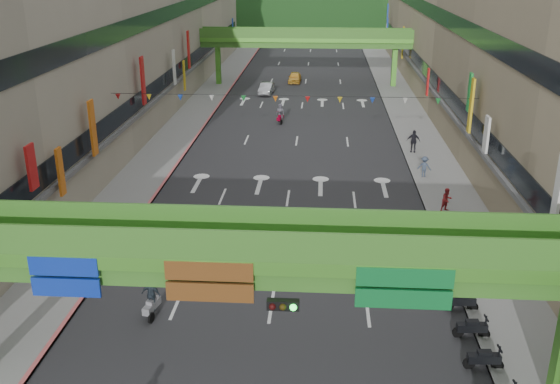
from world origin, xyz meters
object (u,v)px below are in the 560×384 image
object	(u,v)px
car_yellow	(295,77)
scooter_rider_mid	(339,228)
car_silver	(266,89)
overpass_near	(282,277)
pedestrian_red	(447,202)

from	to	relation	value
car_yellow	scooter_rider_mid	bearing A→B (deg)	-83.12
scooter_rider_mid	car_silver	size ratio (longest dim) A/B	0.51
overpass_near	car_silver	distance (m)	54.67
scooter_rider_mid	car_yellow	size ratio (longest dim) A/B	0.53
scooter_rider_mid	car_silver	distance (m)	41.48
overpass_near	pedestrian_red	bearing A→B (deg)	63.55
overpass_near	pedestrian_red	xyz separation A→B (m)	(9.31, 18.73, -4.44)
scooter_rider_mid	car_yellow	distance (m)	48.49
car_yellow	pedestrian_red	size ratio (longest dim) A/B	2.54
car_silver	overpass_near	bearing A→B (deg)	-79.57
car_silver	car_yellow	bearing A→B (deg)	72.89
overpass_near	pedestrian_red	distance (m)	21.38
car_yellow	pedestrian_red	xyz separation A→B (m)	(11.67, -43.00, 0.10)
overpass_near	scooter_rider_mid	world-z (taller)	overpass_near
scooter_rider_mid	car_silver	world-z (taller)	scooter_rider_mid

